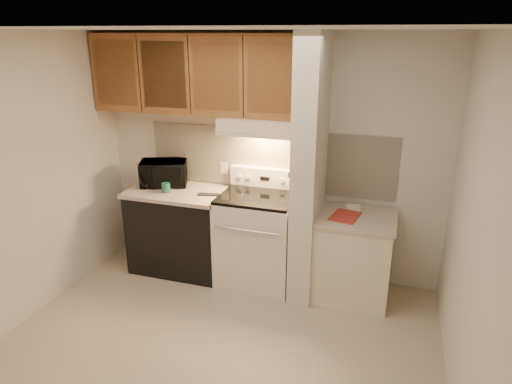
% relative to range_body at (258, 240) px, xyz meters
% --- Properties ---
extents(floor, '(3.60, 3.60, 0.00)m').
position_rel_range_body_xyz_m(floor, '(0.00, -1.16, -0.46)').
color(floor, '#BBA78D').
rests_on(floor, ground).
extents(ceiling, '(3.60, 3.60, 0.00)m').
position_rel_range_body_xyz_m(ceiling, '(0.00, -1.16, 2.04)').
color(ceiling, white).
rests_on(ceiling, wall_back).
extents(wall_back, '(3.60, 2.50, 0.02)m').
position_rel_range_body_xyz_m(wall_back, '(0.00, 0.34, 0.79)').
color(wall_back, beige).
rests_on(wall_back, floor).
extents(wall_left, '(0.02, 3.00, 2.50)m').
position_rel_range_body_xyz_m(wall_left, '(-1.80, -1.16, 0.79)').
color(wall_left, beige).
rests_on(wall_left, floor).
extents(wall_right, '(0.02, 3.00, 2.50)m').
position_rel_range_body_xyz_m(wall_right, '(1.80, -1.16, 0.79)').
color(wall_right, beige).
rests_on(wall_right, floor).
extents(backsplash, '(2.60, 0.02, 0.63)m').
position_rel_range_body_xyz_m(backsplash, '(0.00, 0.33, 0.78)').
color(backsplash, white).
rests_on(backsplash, wall_back).
extents(range_body, '(0.76, 0.65, 0.92)m').
position_rel_range_body_xyz_m(range_body, '(0.00, 0.00, 0.00)').
color(range_body, silver).
rests_on(range_body, floor).
extents(oven_window, '(0.50, 0.01, 0.30)m').
position_rel_range_body_xyz_m(oven_window, '(0.00, -0.32, 0.04)').
color(oven_window, black).
rests_on(oven_window, range_body).
extents(oven_handle, '(0.65, 0.02, 0.02)m').
position_rel_range_body_xyz_m(oven_handle, '(0.00, -0.35, 0.26)').
color(oven_handle, silver).
rests_on(oven_handle, range_body).
extents(cooktop, '(0.74, 0.64, 0.03)m').
position_rel_range_body_xyz_m(cooktop, '(0.00, 0.00, 0.48)').
color(cooktop, black).
rests_on(cooktop, range_body).
extents(range_backguard, '(0.76, 0.08, 0.20)m').
position_rel_range_body_xyz_m(range_backguard, '(0.00, 0.28, 0.59)').
color(range_backguard, silver).
rests_on(range_backguard, range_body).
extents(range_display, '(0.10, 0.01, 0.04)m').
position_rel_range_body_xyz_m(range_display, '(0.00, 0.24, 0.59)').
color(range_display, black).
rests_on(range_display, range_backguard).
extents(range_knob_left_outer, '(0.05, 0.02, 0.05)m').
position_rel_range_body_xyz_m(range_knob_left_outer, '(-0.28, 0.24, 0.59)').
color(range_knob_left_outer, silver).
rests_on(range_knob_left_outer, range_backguard).
extents(range_knob_left_inner, '(0.05, 0.02, 0.05)m').
position_rel_range_body_xyz_m(range_knob_left_inner, '(-0.18, 0.24, 0.59)').
color(range_knob_left_inner, silver).
rests_on(range_knob_left_inner, range_backguard).
extents(range_knob_right_inner, '(0.05, 0.02, 0.05)m').
position_rel_range_body_xyz_m(range_knob_right_inner, '(0.18, 0.24, 0.59)').
color(range_knob_right_inner, silver).
rests_on(range_knob_right_inner, range_backguard).
extents(range_knob_right_outer, '(0.05, 0.02, 0.05)m').
position_rel_range_body_xyz_m(range_knob_right_outer, '(0.28, 0.24, 0.59)').
color(range_knob_right_outer, silver).
rests_on(range_knob_right_outer, range_backguard).
extents(dishwasher_front, '(1.00, 0.63, 0.87)m').
position_rel_range_body_xyz_m(dishwasher_front, '(-0.88, 0.01, -0.03)').
color(dishwasher_front, black).
rests_on(dishwasher_front, floor).
extents(left_countertop, '(1.04, 0.67, 0.04)m').
position_rel_range_body_xyz_m(left_countertop, '(-0.88, 0.01, 0.43)').
color(left_countertop, '#C4AF9C').
rests_on(left_countertop, dishwasher_front).
extents(spoon_rest, '(0.23, 0.12, 0.01)m').
position_rel_range_body_xyz_m(spoon_rest, '(-0.51, -0.04, 0.46)').
color(spoon_rest, black).
rests_on(spoon_rest, left_countertop).
extents(teal_jar, '(0.09, 0.09, 0.10)m').
position_rel_range_body_xyz_m(teal_jar, '(-0.97, -0.09, 0.50)').
color(teal_jar, '#1B5B4F').
rests_on(teal_jar, left_countertop).
extents(outlet, '(0.08, 0.01, 0.12)m').
position_rel_range_body_xyz_m(outlet, '(-0.48, 0.32, 0.64)').
color(outlet, beige).
rests_on(outlet, backsplash).
extents(microwave, '(0.57, 0.49, 0.27)m').
position_rel_range_body_xyz_m(microwave, '(-1.10, 0.12, 0.58)').
color(microwave, black).
rests_on(microwave, left_countertop).
extents(partition_pillar, '(0.22, 0.70, 2.50)m').
position_rel_range_body_xyz_m(partition_pillar, '(0.51, -0.01, 0.79)').
color(partition_pillar, beige).
rests_on(partition_pillar, floor).
extents(pillar_trim, '(0.01, 0.70, 0.04)m').
position_rel_range_body_xyz_m(pillar_trim, '(0.39, -0.01, 0.84)').
color(pillar_trim, '#915B2E').
rests_on(pillar_trim, partition_pillar).
extents(knife_strip, '(0.02, 0.42, 0.04)m').
position_rel_range_body_xyz_m(knife_strip, '(0.39, -0.06, 0.86)').
color(knife_strip, black).
rests_on(knife_strip, partition_pillar).
extents(knife_blade_a, '(0.01, 0.03, 0.16)m').
position_rel_range_body_xyz_m(knife_blade_a, '(0.38, -0.22, 0.76)').
color(knife_blade_a, silver).
rests_on(knife_blade_a, knife_strip).
extents(knife_handle_a, '(0.02, 0.02, 0.10)m').
position_rel_range_body_xyz_m(knife_handle_a, '(0.38, -0.21, 0.91)').
color(knife_handle_a, black).
rests_on(knife_handle_a, knife_strip).
extents(knife_blade_b, '(0.01, 0.04, 0.18)m').
position_rel_range_body_xyz_m(knife_blade_b, '(0.38, -0.14, 0.75)').
color(knife_blade_b, silver).
rests_on(knife_blade_b, knife_strip).
extents(knife_handle_b, '(0.02, 0.02, 0.10)m').
position_rel_range_body_xyz_m(knife_handle_b, '(0.38, -0.12, 0.91)').
color(knife_handle_b, black).
rests_on(knife_handle_b, knife_strip).
extents(knife_blade_c, '(0.01, 0.04, 0.20)m').
position_rel_range_body_xyz_m(knife_blade_c, '(0.38, -0.05, 0.74)').
color(knife_blade_c, silver).
rests_on(knife_blade_c, knife_strip).
extents(knife_handle_c, '(0.02, 0.02, 0.10)m').
position_rel_range_body_xyz_m(knife_handle_c, '(0.38, -0.07, 0.91)').
color(knife_handle_c, black).
rests_on(knife_handle_c, knife_strip).
extents(knife_blade_d, '(0.01, 0.04, 0.16)m').
position_rel_range_body_xyz_m(knife_blade_d, '(0.38, 0.03, 0.76)').
color(knife_blade_d, silver).
rests_on(knife_blade_d, knife_strip).
extents(knife_handle_d, '(0.02, 0.02, 0.10)m').
position_rel_range_body_xyz_m(knife_handle_d, '(0.38, 0.02, 0.91)').
color(knife_handle_d, black).
rests_on(knife_handle_d, knife_strip).
extents(knife_blade_e, '(0.01, 0.04, 0.18)m').
position_rel_range_body_xyz_m(knife_blade_e, '(0.38, 0.11, 0.75)').
color(knife_blade_e, silver).
rests_on(knife_blade_e, knife_strip).
extents(knife_handle_e, '(0.02, 0.02, 0.10)m').
position_rel_range_body_xyz_m(knife_handle_e, '(0.38, 0.12, 0.91)').
color(knife_handle_e, black).
rests_on(knife_handle_e, knife_strip).
extents(oven_mitt, '(0.03, 0.09, 0.21)m').
position_rel_range_body_xyz_m(oven_mitt, '(0.38, 0.17, 0.76)').
color(oven_mitt, gray).
rests_on(oven_mitt, partition_pillar).
extents(right_cab_base, '(0.70, 0.60, 0.81)m').
position_rel_range_body_xyz_m(right_cab_base, '(0.97, -0.01, -0.06)').
color(right_cab_base, beige).
rests_on(right_cab_base, floor).
extents(right_countertop, '(0.74, 0.64, 0.04)m').
position_rel_range_body_xyz_m(right_countertop, '(0.97, -0.01, 0.37)').
color(right_countertop, '#C4AF9C').
rests_on(right_countertop, right_cab_base).
extents(red_folder, '(0.29, 0.36, 0.01)m').
position_rel_range_body_xyz_m(red_folder, '(0.87, -0.05, 0.40)').
color(red_folder, '#B43126').
rests_on(red_folder, right_countertop).
extents(white_box, '(0.14, 0.10, 0.04)m').
position_rel_range_body_xyz_m(white_box, '(0.92, 0.17, 0.41)').
color(white_box, white).
rests_on(white_box, right_countertop).
extents(range_hood, '(0.78, 0.44, 0.15)m').
position_rel_range_body_xyz_m(range_hood, '(0.00, 0.12, 1.17)').
color(range_hood, beige).
rests_on(range_hood, upper_cabinets).
extents(hood_lip, '(0.78, 0.04, 0.06)m').
position_rel_range_body_xyz_m(hood_lip, '(0.00, -0.08, 1.12)').
color(hood_lip, beige).
rests_on(hood_lip, range_hood).
extents(upper_cabinets, '(2.18, 0.33, 0.77)m').
position_rel_range_body_xyz_m(upper_cabinets, '(-0.69, 0.17, 1.62)').
color(upper_cabinets, '#915B2E').
rests_on(upper_cabinets, wall_back).
extents(cab_door_a, '(0.46, 0.01, 0.63)m').
position_rel_range_body_xyz_m(cab_door_a, '(-1.51, 0.01, 1.62)').
color(cab_door_a, '#915B2E').
rests_on(cab_door_a, upper_cabinets).
extents(cab_gap_a, '(0.01, 0.01, 0.73)m').
position_rel_range_body_xyz_m(cab_gap_a, '(-1.23, 0.01, 1.62)').
color(cab_gap_a, black).
rests_on(cab_gap_a, upper_cabinets).
extents(cab_door_b, '(0.46, 0.01, 0.63)m').
position_rel_range_body_xyz_m(cab_door_b, '(-0.96, 0.01, 1.62)').
color(cab_door_b, '#915B2E').
rests_on(cab_door_b, upper_cabinets).
extents(cab_gap_b, '(0.01, 0.01, 0.73)m').
position_rel_range_body_xyz_m(cab_gap_b, '(-0.69, 0.01, 1.62)').
color(cab_gap_b, black).
rests_on(cab_gap_b, upper_cabinets).
extents(cab_door_c, '(0.46, 0.01, 0.63)m').
position_rel_range_body_xyz_m(cab_door_c, '(-0.42, 0.01, 1.62)').
color(cab_door_c, '#915B2E').
rests_on(cab_door_c, upper_cabinets).
extents(cab_gap_c, '(0.01, 0.01, 0.73)m').
position_rel_range_body_xyz_m(cab_gap_c, '(-0.14, 0.01, 1.62)').
color(cab_gap_c, black).
rests_on(cab_gap_c, upper_cabinets).
extents(cab_door_d, '(0.46, 0.01, 0.63)m').
position_rel_range_body_xyz_m(cab_door_d, '(0.13, 0.01, 1.62)').
color(cab_door_d, '#915B2E').
rests_on(cab_door_d, upper_cabinets).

